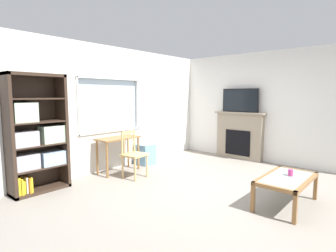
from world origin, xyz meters
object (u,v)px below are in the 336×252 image
(bookshelf, at_px, (36,138))
(sippy_cup, at_px, (291,173))
(desk_under_window, at_px, (118,144))
(wooden_chair, at_px, (133,154))
(plastic_drawer_unit, at_px, (145,154))
(tv, at_px, (240,100))
(fireplace, at_px, (239,135))
(coffee_table, at_px, (287,181))

(bookshelf, relative_size, sippy_cup, 21.48)
(desk_under_window, distance_m, wooden_chair, 0.53)
(plastic_drawer_unit, xyz_separation_m, tv, (1.93, -1.39, 1.23))
(fireplace, relative_size, coffee_table, 1.17)
(fireplace, relative_size, tv, 1.38)
(desk_under_window, bearing_deg, coffee_table, -80.63)
(wooden_chair, relative_size, fireplace, 0.70)
(sippy_cup, bearing_deg, plastic_drawer_unit, 86.90)
(fireplace, bearing_deg, sippy_cup, -138.85)
(bookshelf, bearing_deg, coffee_table, -57.26)
(fireplace, height_order, sippy_cup, fireplace)
(tv, distance_m, sippy_cup, 2.98)
(desk_under_window, relative_size, wooden_chair, 1.01)
(bookshelf, xyz_separation_m, wooden_chair, (1.54, -0.63, -0.43))
(plastic_drawer_unit, height_order, coffee_table, plastic_drawer_unit)
(plastic_drawer_unit, bearing_deg, fireplace, -35.42)
(desk_under_window, bearing_deg, plastic_drawer_unit, 3.56)
(coffee_table, bearing_deg, plastic_drawer_unit, 85.05)
(plastic_drawer_unit, relative_size, fireplace, 0.36)
(bookshelf, bearing_deg, sippy_cup, -56.15)
(coffee_table, bearing_deg, desk_under_window, 99.37)
(tv, bearing_deg, coffee_table, -140.25)
(bookshelf, bearing_deg, wooden_chair, -22.07)
(coffee_table, xyz_separation_m, sippy_cup, (0.10, -0.02, 0.10))
(wooden_chair, distance_m, sippy_cup, 2.76)
(desk_under_window, xyz_separation_m, fireplace, (2.75, -1.34, -0.01))
(bookshelf, distance_m, fireplace, 4.58)
(bookshelf, relative_size, desk_under_window, 2.13)
(bookshelf, relative_size, wooden_chair, 2.15)
(bookshelf, xyz_separation_m, plastic_drawer_unit, (2.39, -0.06, -0.66))
(tv, relative_size, coffee_table, 0.85)
(tv, relative_size, sippy_cup, 10.31)
(wooden_chair, distance_m, coffee_table, 2.72)
(bookshelf, distance_m, sippy_cup, 4.00)
(bookshelf, xyz_separation_m, sippy_cup, (2.22, -3.30, -0.43))
(plastic_drawer_unit, bearing_deg, desk_under_window, -176.44)
(plastic_drawer_unit, relative_size, sippy_cup, 5.18)
(bookshelf, height_order, tv, bookshelf)
(desk_under_window, xyz_separation_m, plastic_drawer_unit, (0.80, 0.05, -0.36))
(sippy_cup, bearing_deg, coffee_table, 169.70)
(bookshelf, relative_size, tv, 2.08)
(tv, height_order, coffee_table, tv)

